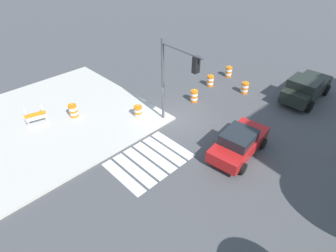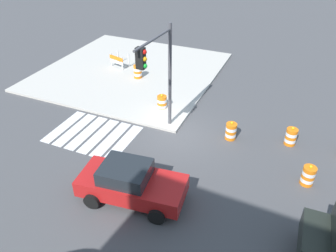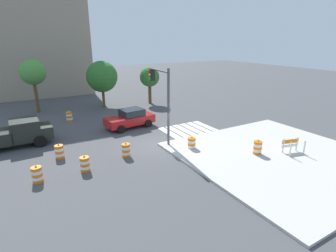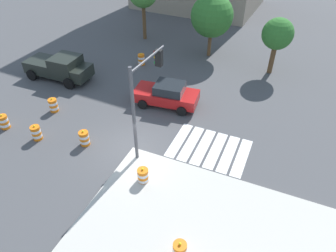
{
  "view_description": "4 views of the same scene",
  "coord_description": "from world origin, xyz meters",
  "px_view_note": "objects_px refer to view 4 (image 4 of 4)",
  "views": [
    {
      "loc": [
        11.06,
        10.49,
        10.59
      ],
      "look_at": [
        1.74,
        1.02,
        0.84
      ],
      "focal_mm": 28.54,
      "sensor_mm": 36.0,
      "label": 1
    },
    {
      "loc": [
        -5.28,
        13.31,
        10.03
      ],
      "look_at": [
        -0.09,
        1.25,
        1.28
      ],
      "focal_mm": 35.18,
      "sensor_mm": 36.0,
      "label": 2
    },
    {
      "loc": [
        -8.64,
        -16.3,
        7.54
      ],
      "look_at": [
        1.75,
        1.42,
        0.8
      ],
      "focal_mm": 28.56,
      "sensor_mm": 36.0,
      "label": 3
    },
    {
      "loc": [
        7.12,
        -11.32,
        12.11
      ],
      "look_at": [
        1.52,
        1.53,
        1.07
      ],
      "focal_mm": 33.33,
      "sensor_mm": 36.0,
      "label": 4
    }
  ],
  "objects_px": {
    "sports_car": "(167,94)",
    "traffic_barrel_median_near": "(4,122)",
    "street_tree_streetside_far": "(212,16)",
    "traffic_barrel_lane_center": "(84,138)",
    "traffic_barrel_crosswalk_end": "(36,133)",
    "traffic_barrel_median_far": "(143,176)",
    "traffic_barrel_far_curb": "(53,105)",
    "traffic_barrel_on_sidewalk": "(180,251)",
    "pickup_truck": "(61,67)",
    "traffic_barrel_near_corner": "(141,59)",
    "street_tree_streetside_near": "(278,34)",
    "traffic_light_pole": "(144,89)"
  },
  "relations": [
    {
      "from": "pickup_truck",
      "to": "street_tree_streetside_far",
      "type": "height_order",
      "value": "street_tree_streetside_far"
    },
    {
      "from": "traffic_barrel_crosswalk_end",
      "to": "traffic_barrel_far_curb",
      "type": "height_order",
      "value": "same"
    },
    {
      "from": "traffic_barrel_far_curb",
      "to": "traffic_barrel_lane_center",
      "type": "relative_size",
      "value": 1.0
    },
    {
      "from": "traffic_barrel_crosswalk_end",
      "to": "pickup_truck",
      "type": "bearing_deg",
      "value": 116.78
    },
    {
      "from": "traffic_light_pole",
      "to": "pickup_truck",
      "type": "bearing_deg",
      "value": 154.91
    },
    {
      "from": "sports_car",
      "to": "traffic_barrel_lane_center",
      "type": "bearing_deg",
      "value": -115.38
    },
    {
      "from": "traffic_barrel_near_corner",
      "to": "traffic_barrel_median_far",
      "type": "relative_size",
      "value": 1.0
    },
    {
      "from": "pickup_truck",
      "to": "traffic_light_pole",
      "type": "xyz_separation_m",
      "value": [
        9.55,
        -4.47,
        2.94
      ]
    },
    {
      "from": "traffic_barrel_median_far",
      "to": "traffic_light_pole",
      "type": "distance_m",
      "value": 4.4
    },
    {
      "from": "pickup_truck",
      "to": "traffic_barrel_lane_center",
      "type": "height_order",
      "value": "pickup_truck"
    },
    {
      "from": "traffic_barrel_median_near",
      "to": "traffic_barrel_lane_center",
      "type": "xyz_separation_m",
      "value": [
        5.47,
        0.69,
        0.0
      ]
    },
    {
      "from": "pickup_truck",
      "to": "traffic_barrel_crosswalk_end",
      "type": "relative_size",
      "value": 5.1
    },
    {
      "from": "traffic_barrel_median_far",
      "to": "street_tree_streetside_far",
      "type": "relative_size",
      "value": 0.2
    },
    {
      "from": "pickup_truck",
      "to": "traffic_light_pole",
      "type": "relative_size",
      "value": 0.95
    },
    {
      "from": "traffic_barrel_median_far",
      "to": "street_tree_streetside_far",
      "type": "height_order",
      "value": "street_tree_streetside_far"
    },
    {
      "from": "traffic_barrel_near_corner",
      "to": "street_tree_streetside_near",
      "type": "height_order",
      "value": "street_tree_streetside_near"
    },
    {
      "from": "pickup_truck",
      "to": "traffic_barrel_far_curb",
      "type": "xyz_separation_m",
      "value": [
        2.26,
        -3.74,
        -0.52
      ]
    },
    {
      "from": "traffic_barrel_crosswalk_end",
      "to": "street_tree_streetside_near",
      "type": "relative_size",
      "value": 0.23
    },
    {
      "from": "traffic_barrel_on_sidewalk",
      "to": "street_tree_streetside_near",
      "type": "height_order",
      "value": "street_tree_streetside_near"
    },
    {
      "from": "traffic_barrel_median_far",
      "to": "traffic_barrel_on_sidewalk",
      "type": "bearing_deg",
      "value": -43.79
    },
    {
      "from": "sports_car",
      "to": "traffic_barrel_median_near",
      "type": "height_order",
      "value": "sports_car"
    },
    {
      "from": "traffic_barrel_lane_center",
      "to": "street_tree_streetside_near",
      "type": "distance_m",
      "value": 15.86
    },
    {
      "from": "traffic_barrel_crosswalk_end",
      "to": "traffic_barrel_median_far",
      "type": "bearing_deg",
      "value": -4.29
    },
    {
      "from": "traffic_barrel_lane_center",
      "to": "traffic_barrel_on_sidewalk",
      "type": "relative_size",
      "value": 1.0
    },
    {
      "from": "traffic_barrel_median_near",
      "to": "street_tree_streetside_far",
      "type": "xyz_separation_m",
      "value": [
        8.45,
        14.91,
        3.01
      ]
    },
    {
      "from": "street_tree_streetside_far",
      "to": "traffic_barrel_median_near",
      "type": "bearing_deg",
      "value": -119.53
    },
    {
      "from": "sports_car",
      "to": "traffic_barrel_median_far",
      "type": "distance_m",
      "value": 7.19
    },
    {
      "from": "traffic_barrel_crosswalk_end",
      "to": "street_tree_streetside_near",
      "type": "bearing_deg",
      "value": 50.86
    },
    {
      "from": "sports_car",
      "to": "traffic_barrel_far_curb",
      "type": "relative_size",
      "value": 4.39
    },
    {
      "from": "street_tree_streetside_far",
      "to": "traffic_barrel_lane_center",
      "type": "bearing_deg",
      "value": -101.84
    },
    {
      "from": "street_tree_streetside_far",
      "to": "traffic_barrel_median_far",
      "type": "bearing_deg",
      "value": -84.59
    },
    {
      "from": "traffic_barrel_near_corner",
      "to": "traffic_barrel_median_near",
      "type": "bearing_deg",
      "value": -109.2
    },
    {
      "from": "traffic_light_pole",
      "to": "street_tree_streetside_near",
      "type": "height_order",
      "value": "traffic_light_pole"
    },
    {
      "from": "traffic_barrel_far_curb",
      "to": "traffic_barrel_crosswalk_end",
      "type": "bearing_deg",
      "value": -69.84
    },
    {
      "from": "traffic_barrel_crosswalk_end",
      "to": "traffic_barrel_median_far",
      "type": "xyz_separation_m",
      "value": [
        7.33,
        -0.55,
        0.0
      ]
    },
    {
      "from": "traffic_barrel_on_sidewalk",
      "to": "traffic_barrel_near_corner",
      "type": "bearing_deg",
      "value": 122.43
    },
    {
      "from": "street_tree_streetside_near",
      "to": "traffic_barrel_median_far",
      "type": "bearing_deg",
      "value": -105.37
    },
    {
      "from": "traffic_barrel_near_corner",
      "to": "traffic_barrel_lane_center",
      "type": "height_order",
      "value": "same"
    },
    {
      "from": "traffic_barrel_median_near",
      "to": "traffic_barrel_far_curb",
      "type": "distance_m",
      "value": 3.11
    },
    {
      "from": "sports_car",
      "to": "traffic_barrel_median_near",
      "type": "xyz_separation_m",
      "value": [
        -8.17,
        -6.38,
        -0.36
      ]
    },
    {
      "from": "pickup_truck",
      "to": "traffic_barrel_lane_center",
      "type": "distance_m",
      "value": 8.41
    },
    {
      "from": "traffic_barrel_crosswalk_end",
      "to": "traffic_light_pole",
      "type": "height_order",
      "value": "traffic_light_pole"
    },
    {
      "from": "traffic_barrel_lane_center",
      "to": "street_tree_streetside_near",
      "type": "height_order",
      "value": "street_tree_streetside_near"
    },
    {
      "from": "traffic_light_pole",
      "to": "traffic_barrel_median_near",
      "type": "bearing_deg",
      "value": -167.66
    },
    {
      "from": "traffic_barrel_median_near",
      "to": "traffic_barrel_median_far",
      "type": "distance_m",
      "value": 9.93
    },
    {
      "from": "sports_car",
      "to": "traffic_barrel_median_near",
      "type": "bearing_deg",
      "value": -142.0
    },
    {
      "from": "pickup_truck",
      "to": "street_tree_streetside_near",
      "type": "distance_m",
      "value": 16.49
    },
    {
      "from": "sports_car",
      "to": "traffic_barrel_crosswalk_end",
      "type": "height_order",
      "value": "sports_car"
    },
    {
      "from": "pickup_truck",
      "to": "traffic_barrel_far_curb",
      "type": "relative_size",
      "value": 5.1
    },
    {
      "from": "traffic_barrel_near_corner",
      "to": "traffic_barrel_median_far",
      "type": "height_order",
      "value": "same"
    }
  ]
}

